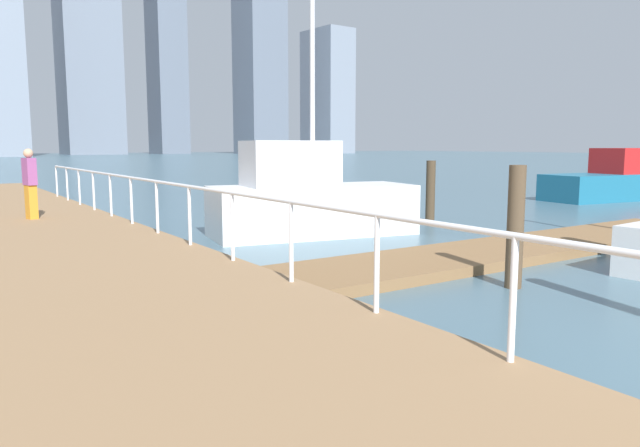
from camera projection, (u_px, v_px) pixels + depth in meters
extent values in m
plane|color=#476675|center=(158.00, 206.00, 21.58)|extent=(300.00, 300.00, 0.00)
cube|color=olive|center=(516.00, 249.00, 12.04)|extent=(12.64, 2.00, 0.18)
cylinder|color=white|center=(513.00, 300.00, 4.86)|extent=(0.06, 0.06, 1.05)
cylinder|color=white|center=(377.00, 264.00, 6.29)|extent=(0.06, 0.06, 1.05)
cylinder|color=white|center=(291.00, 242.00, 7.73)|extent=(0.06, 0.06, 1.05)
cylinder|color=white|center=(233.00, 227.00, 9.17)|extent=(0.06, 0.06, 1.05)
cylinder|color=white|center=(190.00, 216.00, 10.60)|extent=(0.06, 0.06, 1.05)
cylinder|color=white|center=(157.00, 207.00, 12.04)|extent=(0.06, 0.06, 1.05)
cylinder|color=white|center=(131.00, 201.00, 13.47)|extent=(0.06, 0.06, 1.05)
cylinder|color=white|center=(111.00, 195.00, 14.91)|extent=(0.06, 0.06, 1.05)
cylinder|color=white|center=(94.00, 191.00, 16.35)|extent=(0.06, 0.06, 1.05)
cylinder|color=white|center=(79.00, 187.00, 17.78)|extent=(0.06, 0.06, 1.05)
cylinder|color=white|center=(67.00, 184.00, 19.22)|extent=(0.06, 0.06, 1.05)
cylinder|color=white|center=(57.00, 181.00, 20.66)|extent=(0.06, 0.06, 1.05)
cylinder|color=white|center=(189.00, 186.00, 10.53)|extent=(0.06, 24.44, 0.06)
cylinder|color=#473826|center=(430.00, 191.00, 17.05)|extent=(0.26, 0.26, 1.74)
cylinder|color=brown|center=(515.00, 227.00, 9.04)|extent=(0.25, 0.25, 1.88)
cube|color=#1E6B8C|center=(617.00, 186.00, 23.99)|extent=(6.90, 2.99, 1.04)
cube|color=red|center=(628.00, 161.00, 24.08)|extent=(2.77, 2.00, 1.01)
cube|color=white|center=(313.00, 210.00, 14.46)|extent=(5.17, 2.82, 1.20)
cube|color=white|center=(289.00, 164.00, 14.09)|extent=(2.34, 1.89, 1.07)
cylinder|color=silver|center=(312.00, 70.00, 14.03)|extent=(0.12, 0.12, 5.45)
cube|color=orange|center=(31.00, 202.00, 14.38)|extent=(0.26, 0.32, 0.82)
cube|color=#994C8C|center=(29.00, 171.00, 14.29)|extent=(0.30, 0.40, 0.65)
sphere|color=tan|center=(28.00, 153.00, 14.23)|extent=(0.22, 0.22, 0.22)
cube|color=slate|center=(87.00, 37.00, 135.11)|extent=(12.65, 13.82, 52.99)
cube|color=slate|center=(167.00, 58.00, 144.54)|extent=(8.07, 8.62, 46.02)
cube|color=slate|center=(259.00, 23.00, 148.54)|extent=(10.97, 10.81, 64.49)
cube|color=gray|center=(327.00, 92.00, 157.96)|extent=(9.06, 13.83, 32.04)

